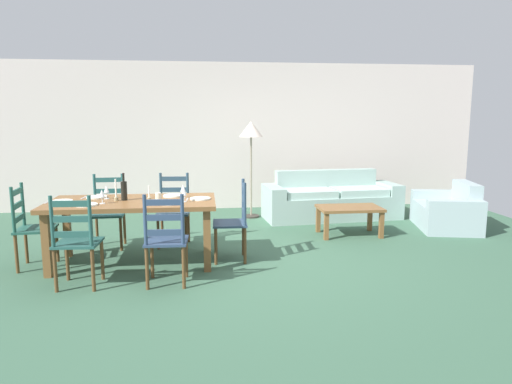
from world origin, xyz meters
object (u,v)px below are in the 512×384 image
dining_chair_head_east (234,221)px  dining_chair_head_west (31,227)px  wine_bottle (124,190)px  coffee_cup_primary (158,197)px  wine_glass_near_left (102,194)px  couch (330,201)px  armchair_upholstered (450,212)px  wine_glass_far_right (183,189)px  dining_chair_far_right (174,210)px  wine_glass_far_left (106,190)px  coffee_table (349,211)px  dining_table (132,208)px  dining_chair_far_left (108,211)px  dining_chair_near_left (76,241)px  wine_glass_near_right (184,192)px  standing_lamp (251,135)px  dining_chair_near_right (166,240)px

dining_chair_head_east → dining_chair_head_west: bearing=-179.1°
wine_bottle → coffee_cup_primary: (0.39, -0.07, -0.07)m
dining_chair_head_west → wine_glass_near_left: (0.83, -0.14, 0.38)m
wine_bottle → coffee_cup_primary: bearing=-9.5°
couch → armchair_upholstered: (1.62, -0.98, -0.04)m
dining_chair_head_east → wine_glass_near_left: size_ratio=5.96×
dining_chair_head_west → wine_glass_far_right: (1.70, 0.14, 0.38)m
dining_chair_far_right → wine_glass_far_left: dining_chair_far_right is taller
dining_chair_head_east → coffee_table: dining_chair_head_east is taller
dining_table → dining_chair_far_left: (-0.43, 0.78, -0.19)m
dining_chair_head_west → wine_glass_near_left: size_ratio=5.96×
dining_table → dining_chair_near_left: dining_chair_near_left is taller
dining_chair_head_east → armchair_upholstered: 3.64m
wine_glass_near_right → armchair_upholstered: size_ratio=0.12×
wine_glass_near_left → standing_lamp: standing_lamp is taller
wine_glass_near_right → couch: 3.41m
dining_table → dining_chair_far_left: dining_chair_far_left is taller
coffee_cup_primary → couch: size_ratio=0.04×
wine_glass_far_right → couch: 3.24m
dining_chair_head_east → wine_glass_near_right: bearing=-163.5°
dining_table → couch: bearing=36.8°
dining_chair_head_west → dining_chair_near_left: bearing=-46.3°
dining_chair_far_right → dining_chair_head_east: (0.76, -0.77, 0.00)m
dining_chair_head_west → wine_glass_far_left: size_ratio=5.96×
wine_glass_near_left → wine_glass_near_right: 0.90m
wine_glass_near_right → wine_glass_far_right: bearing=94.3°
dining_chair_near_left → coffee_cup_primary: size_ratio=10.67×
dining_chair_far_left → dining_chair_far_right: bearing=0.9°
dining_chair_near_left → wine_bottle: bearing=65.5°
coffee_cup_primary → dining_chair_near_right: bearing=-79.6°
dining_chair_near_right → wine_glass_near_right: dining_chair_near_right is taller
wine_bottle → armchair_upholstered: 4.88m
dining_chair_near_right → armchair_upholstered: (4.16, 2.00, -0.23)m
dining_chair_near_right → couch: (2.54, 2.98, -0.19)m
dining_chair_near_left → wine_glass_near_right: size_ratio=5.96×
wine_glass_near_right → coffee_cup_primary: wine_glass_near_right is taller
dining_chair_near_right → dining_chair_far_right: bearing=90.6°
standing_lamp → dining_chair_near_right: bearing=-110.6°
couch → wine_bottle: bearing=-144.5°
armchair_upholstered → wine_glass_far_left: bearing=-167.5°
dining_chair_head_east → dining_chair_near_left: bearing=-155.1°
dining_chair_far_left → wine_bottle: size_ratio=3.04×
dining_chair_near_right → standing_lamp: 3.51m
armchair_upholstered → wine_bottle: bearing=-165.6°
wine_glass_near_right → wine_glass_far_right: same height
dining_table → wine_bottle: 0.23m
dining_chair_head_east → wine_glass_near_right: (-0.58, -0.17, 0.38)m
dining_chair_far_left → standing_lamp: size_ratio=0.59×
wine_bottle → wine_glass_near_right: wine_bottle is taller
dining_chair_head_west → coffee_cup_primary: size_ratio=10.67×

